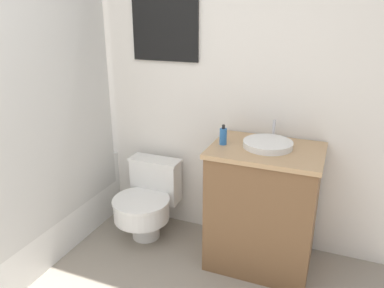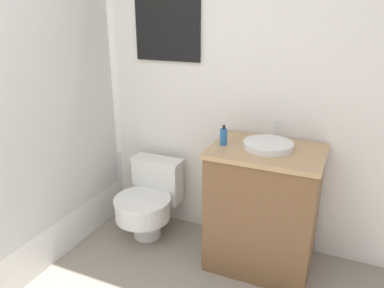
% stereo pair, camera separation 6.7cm
% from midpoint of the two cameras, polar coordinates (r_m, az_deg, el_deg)
% --- Properties ---
extents(wall_back, '(3.33, 0.07, 2.50)m').
position_cam_midpoint_polar(wall_back, '(2.83, -2.27, 11.44)').
color(wall_back, white).
rests_on(wall_back, ground_plane).
extents(shower_area, '(0.67, 1.35, 1.98)m').
position_cam_midpoint_polar(shower_area, '(3.05, -22.13, -8.19)').
color(shower_area, white).
rests_on(shower_area, ground_plane).
extents(toilet, '(0.43, 0.53, 0.58)m').
position_cam_midpoint_polar(toilet, '(2.92, -5.92, -8.44)').
color(toilet, white).
rests_on(toilet, ground_plane).
extents(vanity, '(0.70, 0.53, 0.85)m').
position_cam_midpoint_polar(vanity, '(2.57, 11.51, -9.58)').
color(vanity, brown).
rests_on(vanity, ground_plane).
extents(sink, '(0.31, 0.35, 0.13)m').
position_cam_midpoint_polar(sink, '(2.41, 12.35, -0.13)').
color(sink, white).
rests_on(sink, vanity).
extents(soap_bottle, '(0.05, 0.05, 0.13)m').
position_cam_midpoint_polar(soap_bottle, '(2.41, 5.63, 1.15)').
color(soap_bottle, '#2D6BB2').
rests_on(soap_bottle, vanity).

